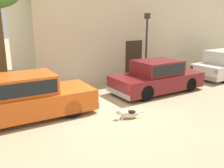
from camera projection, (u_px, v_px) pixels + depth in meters
ground_plane at (106, 111)px, 8.60m from camera, size 80.00×80.00×0.00m
parked_sedan_nearest at (23, 97)px, 7.79m from camera, size 4.83×1.91×1.47m
parked_sedan_second at (157, 76)px, 10.79m from camera, size 4.41×1.86×1.44m
apartment_block at (133, 10)px, 16.15m from camera, size 15.15×6.26×7.70m
stray_dog_spotted at (129, 114)px, 7.90m from camera, size 0.96×0.42×0.35m
street_lamp at (147, 38)px, 12.45m from camera, size 0.22×0.22×3.51m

